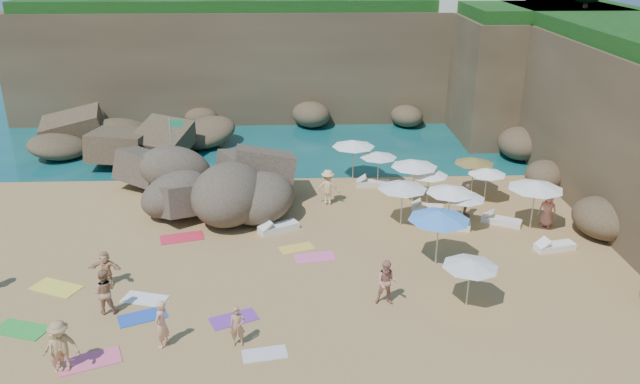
{
  "coord_description": "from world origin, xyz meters",
  "views": [
    {
      "loc": [
        1.0,
        -23.53,
        12.88
      ],
      "look_at": [
        2.0,
        3.0,
        2.0
      ],
      "focal_mm": 35.0,
      "sensor_mm": 36.0,
      "label": 1
    }
  ],
  "objects_px": {
    "flag_pole": "(174,143)",
    "person_stand_0": "(57,351)",
    "person_stand_6": "(161,324)",
    "person_stand_5": "(254,185)",
    "parasol_0": "(353,143)",
    "lounger_0": "(279,227)",
    "parasol_2": "(429,173)",
    "person_stand_1": "(104,291)",
    "person_stand_4": "(548,210)",
    "parasol_1": "(379,155)",
    "rock_outcrop": "(205,202)",
    "person_stand_2": "(328,187)",
    "person_stand_3": "(467,201)"
  },
  "relations": [
    {
      "from": "lounger_0",
      "to": "person_stand_5",
      "type": "height_order",
      "value": "person_stand_5"
    },
    {
      "from": "person_stand_3",
      "to": "lounger_0",
      "type": "bearing_deg",
      "value": 117.58
    },
    {
      "from": "person_stand_0",
      "to": "person_stand_4",
      "type": "distance_m",
      "value": 22.03
    },
    {
      "from": "person_stand_3",
      "to": "person_stand_6",
      "type": "bearing_deg",
      "value": 148.02
    },
    {
      "from": "person_stand_0",
      "to": "person_stand_5",
      "type": "xyz_separation_m",
      "value": [
        5.38,
        13.99,
        0.03
      ]
    },
    {
      "from": "person_stand_6",
      "to": "person_stand_5",
      "type": "bearing_deg",
      "value": -172.31
    },
    {
      "from": "person_stand_5",
      "to": "person_stand_6",
      "type": "distance_m",
      "value": 13.03
    },
    {
      "from": "flag_pole",
      "to": "person_stand_2",
      "type": "relative_size",
      "value": 2.07
    },
    {
      "from": "parasol_2",
      "to": "person_stand_2",
      "type": "relative_size",
      "value": 1.05
    },
    {
      "from": "lounger_0",
      "to": "person_stand_0",
      "type": "relative_size",
      "value": 1.32
    },
    {
      "from": "rock_outcrop",
      "to": "person_stand_2",
      "type": "xyz_separation_m",
      "value": [
        6.4,
        -0.48,
        0.94
      ]
    },
    {
      "from": "parasol_0",
      "to": "lounger_0",
      "type": "bearing_deg",
      "value": -121.42
    },
    {
      "from": "person_stand_1",
      "to": "person_stand_4",
      "type": "relative_size",
      "value": 1.04
    },
    {
      "from": "person_stand_6",
      "to": "lounger_0",
      "type": "bearing_deg",
      "value": 175.26
    },
    {
      "from": "rock_outcrop",
      "to": "parasol_0",
      "type": "relative_size",
      "value": 3.27
    },
    {
      "from": "flag_pole",
      "to": "lounger_0",
      "type": "relative_size",
      "value": 2.02
    },
    {
      "from": "flag_pole",
      "to": "person_stand_4",
      "type": "bearing_deg",
      "value": -18.0
    },
    {
      "from": "parasol_2",
      "to": "lounger_0",
      "type": "distance_m",
      "value": 8.34
    },
    {
      "from": "parasol_2",
      "to": "person_stand_6",
      "type": "height_order",
      "value": "parasol_2"
    },
    {
      "from": "lounger_0",
      "to": "person_stand_5",
      "type": "xyz_separation_m",
      "value": [
        -1.39,
        3.96,
        0.6
      ]
    },
    {
      "from": "parasol_1",
      "to": "rock_outcrop",
      "type": "bearing_deg",
      "value": -167.03
    },
    {
      "from": "person_stand_4",
      "to": "parasol_0",
      "type": "bearing_deg",
      "value": 175.36
    },
    {
      "from": "person_stand_5",
      "to": "person_stand_1",
      "type": "bearing_deg",
      "value": -123.06
    },
    {
      "from": "flag_pole",
      "to": "parasol_2",
      "type": "distance_m",
      "value": 13.85
    },
    {
      "from": "rock_outcrop",
      "to": "flag_pole",
      "type": "height_order",
      "value": "flag_pole"
    },
    {
      "from": "person_stand_1",
      "to": "flag_pole",
      "type": "bearing_deg",
      "value": -94.31
    },
    {
      "from": "person_stand_0",
      "to": "person_stand_4",
      "type": "relative_size",
      "value": 0.86
    },
    {
      "from": "parasol_2",
      "to": "person_stand_0",
      "type": "relative_size",
      "value": 1.35
    },
    {
      "from": "parasol_2",
      "to": "person_stand_5",
      "type": "xyz_separation_m",
      "value": [
        -9.04,
        1.05,
        -0.96
      ]
    },
    {
      "from": "person_stand_0",
      "to": "person_stand_3",
      "type": "xyz_separation_m",
      "value": [
        16.0,
        11.24,
        0.14
      ]
    },
    {
      "from": "person_stand_0",
      "to": "person_stand_6",
      "type": "height_order",
      "value": "person_stand_6"
    },
    {
      "from": "parasol_0",
      "to": "person_stand_5",
      "type": "xyz_separation_m",
      "value": [
        -5.49,
        -2.75,
        -1.36
      ]
    },
    {
      "from": "rock_outcrop",
      "to": "parasol_0",
      "type": "height_order",
      "value": "parasol_0"
    },
    {
      "from": "person_stand_1",
      "to": "person_stand_4",
      "type": "distance_m",
      "value": 20.18
    },
    {
      "from": "flag_pole",
      "to": "person_stand_2",
      "type": "distance_m",
      "value": 8.96
    },
    {
      "from": "parasol_2",
      "to": "person_stand_1",
      "type": "xyz_separation_m",
      "value": [
        -13.84,
        -9.64,
        -0.83
      ]
    },
    {
      "from": "person_stand_6",
      "to": "person_stand_0",
      "type": "bearing_deg",
      "value": -51.37
    },
    {
      "from": "parasol_2",
      "to": "person_stand_3",
      "type": "xyz_separation_m",
      "value": [
        1.58,
        -1.7,
        -0.85
      ]
    },
    {
      "from": "rock_outcrop",
      "to": "person_stand_5",
      "type": "relative_size",
      "value": 5.27
    },
    {
      "from": "parasol_1",
      "to": "lounger_0",
      "type": "relative_size",
      "value": 1.06
    },
    {
      "from": "parasol_2",
      "to": "person_stand_5",
      "type": "height_order",
      "value": "parasol_2"
    },
    {
      "from": "person_stand_1",
      "to": "person_stand_4",
      "type": "xyz_separation_m",
      "value": [
        19.01,
        6.75,
        -0.04
      ]
    },
    {
      "from": "parasol_0",
      "to": "person_stand_4",
      "type": "relative_size",
      "value": 1.44
    },
    {
      "from": "person_stand_2",
      "to": "flag_pole",
      "type": "bearing_deg",
      "value": -14.97
    },
    {
      "from": "lounger_0",
      "to": "person_stand_4",
      "type": "bearing_deg",
      "value": -27.92
    },
    {
      "from": "flag_pole",
      "to": "person_stand_0",
      "type": "distance_m",
      "value": 16.23
    },
    {
      "from": "person_stand_4",
      "to": "person_stand_5",
      "type": "xyz_separation_m",
      "value": [
        -14.22,
        3.94,
        -0.09
      ]
    },
    {
      "from": "person_stand_2",
      "to": "person_stand_5",
      "type": "height_order",
      "value": "person_stand_2"
    },
    {
      "from": "person_stand_0",
      "to": "person_stand_5",
      "type": "distance_m",
      "value": 14.99
    },
    {
      "from": "rock_outcrop",
      "to": "person_stand_5",
      "type": "bearing_deg",
      "value": 9.48
    }
  ]
}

